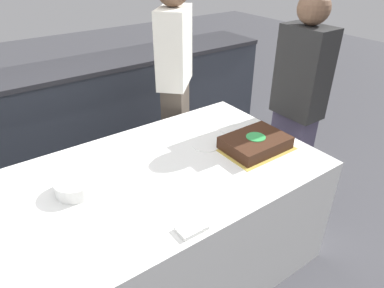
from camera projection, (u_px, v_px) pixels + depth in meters
name	position (u px, v px, depth m)	size (l,w,h in m)	color
ground_plane	(144.00, 278.00, 2.18)	(14.00, 14.00, 0.00)	#424247
back_counter	(54.00, 120.00, 3.07)	(4.40, 0.58, 0.92)	#333842
dining_table	(139.00, 234.00, 1.99)	(2.12, 1.07, 0.76)	white
cake	(255.00, 143.00, 2.06)	(0.42, 0.31, 0.08)	gold
plate_stack	(76.00, 186.00, 1.70)	(0.21, 0.21, 0.07)	white
side_plate_near_cake	(231.00, 129.00, 2.29)	(0.17, 0.17, 0.00)	white
side_plate_right_edge	(206.00, 145.00, 2.11)	(0.17, 0.17, 0.00)	white
utensil_pile	(191.00, 228.00, 1.49)	(0.13, 0.09, 0.02)	white
person_cutting_cake	(175.00, 86.00, 2.63)	(0.42, 0.42, 1.69)	#4C4238
person_seated_right	(297.00, 109.00, 2.39)	(0.20, 0.33, 1.60)	#383347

